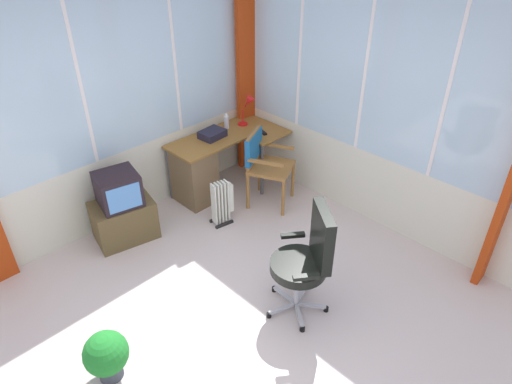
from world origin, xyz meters
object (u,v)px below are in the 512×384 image
at_px(tv_remote, 263,132).
at_px(tv_on_stand, 122,211).
at_px(desk, 199,170).
at_px(spray_bottle, 226,121).
at_px(paper_tray, 212,134).
at_px(wooden_armchair, 262,158).
at_px(potted_plant, 106,355).
at_px(office_chair, 308,255).
at_px(space_heater, 223,202).
at_px(desk_lamp, 249,105).

bearing_deg(tv_remote, tv_on_stand, -169.73).
height_order(desk, spray_bottle, spray_bottle).
relative_size(paper_tray, wooden_armchair, 0.33).
relative_size(wooden_armchair, potted_plant, 2.06).
bearing_deg(tv_remote, potted_plant, -139.59).
distance_m(wooden_armchair, potted_plant, 2.79).
height_order(desk, office_chair, office_chair).
relative_size(tv_on_stand, space_heater, 1.49).
bearing_deg(potted_plant, paper_tray, 32.65).
bearing_deg(desk_lamp, potted_plant, -153.49).
height_order(spray_bottle, office_chair, office_chair).
height_order(wooden_armchair, potted_plant, wooden_armchair).
bearing_deg(space_heater, desk_lamp, 30.28).
bearing_deg(wooden_armchair, spray_bottle, 83.58).
xyz_separation_m(desk, wooden_armchair, (0.49, -0.59, 0.20)).
distance_m(office_chair, potted_plant, 1.80).
relative_size(desk, tv_remote, 9.45).
xyz_separation_m(desk, tv_remote, (0.80, -0.31, 0.34)).
bearing_deg(space_heater, tv_on_stand, 150.00).
bearing_deg(wooden_armchair, tv_remote, 42.90).
bearing_deg(paper_tray, office_chair, -109.19).
bearing_deg(desk_lamp, spray_bottle, 158.06).
relative_size(tv_remote, space_heater, 0.27).
relative_size(paper_tray, potted_plant, 0.67).
xyz_separation_m(paper_tray, space_heater, (-0.42, -0.63, -0.50)).
bearing_deg(office_chair, space_heater, 77.67).
height_order(desk_lamp, spray_bottle, desk_lamp).
bearing_deg(spray_bottle, potted_plant, -149.17).
xyz_separation_m(desk_lamp, tv_on_stand, (-1.96, -0.04, -0.63)).
relative_size(spray_bottle, wooden_armchair, 0.23).
bearing_deg(office_chair, desk, 77.35).
relative_size(paper_tray, office_chair, 0.28).
distance_m(desk, tv_on_stand, 1.10).
xyz_separation_m(tv_remote, potted_plant, (-2.92, -1.19, -0.49)).
xyz_separation_m(paper_tray, tv_on_stand, (-1.37, -0.08, -0.42)).
relative_size(desk, wooden_armchair, 1.54).
xyz_separation_m(tv_remote, tv_on_stand, (-1.89, 0.27, -0.38)).
bearing_deg(tv_remote, paper_tray, 164.43).
bearing_deg(tv_remote, wooden_armchair, -118.77).
height_order(spray_bottle, wooden_armchair, spray_bottle).
xyz_separation_m(tv_remote, office_chair, (-1.27, -1.80, -0.12)).
relative_size(desk_lamp, space_heater, 0.73).
bearing_deg(desk_lamp, desk, 179.70).
bearing_deg(office_chair, potted_plant, 159.68).
distance_m(paper_tray, wooden_armchair, 0.69).
relative_size(desk_lamp, spray_bottle, 1.85).
bearing_deg(desk, spray_bottle, 11.21).
height_order(tv_remote, office_chair, office_chair).
bearing_deg(potted_plant, desk_lamp, 26.51).
bearing_deg(wooden_armchair, office_chair, -122.57).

